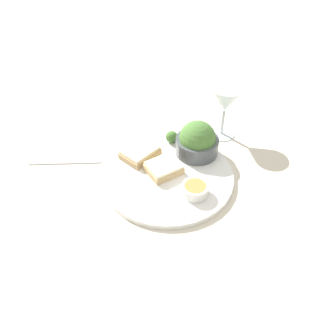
% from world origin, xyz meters
% --- Properties ---
extents(ground_plane, '(4.00, 4.00, 0.00)m').
position_xyz_m(ground_plane, '(0.00, 0.00, 0.00)').
color(ground_plane, beige).
extents(dinner_plate, '(0.34, 0.34, 0.01)m').
position_xyz_m(dinner_plate, '(0.00, 0.00, 0.01)').
color(dinner_plate, white).
rests_on(dinner_plate, ground_plane).
extents(salad_bowl, '(0.12, 0.12, 0.10)m').
position_xyz_m(salad_bowl, '(-0.12, 0.01, 0.05)').
color(salad_bowl, '#4C5156').
rests_on(salad_bowl, dinner_plate).
extents(sauce_ramekin, '(0.06, 0.06, 0.03)m').
position_xyz_m(sauce_ramekin, '(0.02, 0.09, 0.03)').
color(sauce_ramekin, white).
rests_on(sauce_ramekin, dinner_plate).
extents(cheese_toast_near, '(0.10, 0.08, 0.03)m').
position_xyz_m(cheese_toast_near, '(-0.01, -0.10, 0.03)').
color(cheese_toast_near, tan).
rests_on(cheese_toast_near, dinner_plate).
extents(cheese_toast_far, '(0.10, 0.10, 0.03)m').
position_xyz_m(cheese_toast_far, '(-0.00, -0.01, 0.03)').
color(cheese_toast_far, tan).
rests_on(cheese_toast_far, dinner_plate).
extents(wine_glass, '(0.09, 0.09, 0.15)m').
position_xyz_m(wine_glass, '(-0.25, 0.02, 0.11)').
color(wine_glass, silver).
rests_on(wine_glass, ground_plane).
extents(garnish, '(0.03, 0.03, 0.03)m').
position_xyz_m(garnish, '(-0.12, -0.07, 0.03)').
color(garnish, '#477533').
rests_on(garnish, dinner_plate).
extents(fork, '(0.13, 0.16, 0.01)m').
position_xyz_m(fork, '(0.12, -0.26, 0.00)').
color(fork, silver).
rests_on(fork, ground_plane).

